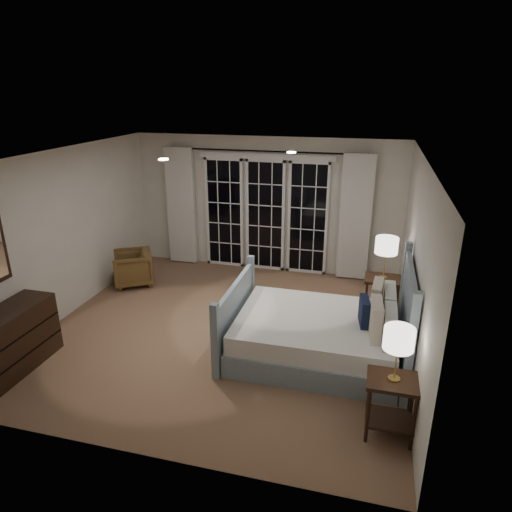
% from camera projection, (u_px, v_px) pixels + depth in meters
% --- Properties ---
extents(floor, '(5.00, 5.00, 0.00)m').
position_uv_depth(floor, '(225.00, 329.00, 6.65)').
color(floor, brown).
rests_on(floor, ground).
extents(ceiling, '(5.00, 5.00, 0.00)m').
position_uv_depth(ceiling, '(221.00, 156.00, 5.77)').
color(ceiling, silver).
rests_on(ceiling, wall_back).
extents(wall_left, '(0.02, 5.00, 2.50)m').
position_uv_depth(wall_left, '(64.00, 234.00, 6.80)').
color(wall_left, beige).
rests_on(wall_left, floor).
extents(wall_right, '(0.02, 5.00, 2.50)m').
position_uv_depth(wall_right, '(416.00, 266.00, 5.62)').
color(wall_right, beige).
rests_on(wall_right, floor).
extents(wall_back, '(5.00, 0.02, 2.50)m').
position_uv_depth(wall_back, '(266.00, 205.00, 8.48)').
color(wall_back, beige).
rests_on(wall_back, floor).
extents(wall_front, '(5.00, 0.02, 2.50)m').
position_uv_depth(wall_front, '(132.00, 342.00, 3.94)').
color(wall_front, beige).
rests_on(wall_front, floor).
extents(french_doors, '(2.50, 0.04, 2.20)m').
position_uv_depth(french_doors, '(265.00, 214.00, 8.49)').
color(french_doors, black).
rests_on(french_doors, wall_back).
extents(curtain_rod, '(3.50, 0.03, 0.03)m').
position_uv_depth(curtain_rod, '(265.00, 151.00, 8.03)').
color(curtain_rod, black).
rests_on(curtain_rod, wall_back).
extents(curtain_left, '(0.55, 0.10, 2.25)m').
position_uv_depth(curtain_left, '(181.00, 206.00, 8.79)').
color(curtain_left, silver).
rests_on(curtain_left, curtain_rod).
extents(curtain_right, '(0.55, 0.10, 2.25)m').
position_uv_depth(curtain_right, '(355.00, 218.00, 8.01)').
color(curtain_right, silver).
rests_on(curtain_right, curtain_rod).
extents(downlight_a, '(0.12, 0.12, 0.01)m').
position_uv_depth(downlight_a, '(291.00, 152.00, 6.13)').
color(downlight_a, white).
rests_on(downlight_a, ceiling).
extents(downlight_b, '(0.12, 0.12, 0.01)m').
position_uv_depth(downlight_b, '(163.00, 159.00, 5.55)').
color(downlight_b, white).
rests_on(downlight_b, ceiling).
extents(bed, '(2.23, 1.60, 1.30)m').
position_uv_depth(bed, '(321.00, 334.00, 5.88)').
color(bed, '#8697A2').
rests_on(bed, floor).
extents(nightstand_left, '(0.51, 0.41, 0.66)m').
position_uv_depth(nightstand_left, '(391.00, 399.00, 4.50)').
color(nightstand_left, black).
rests_on(nightstand_left, floor).
extents(nightstand_right, '(0.52, 0.42, 0.68)m').
position_uv_depth(nightstand_right, '(382.00, 292.00, 6.78)').
color(nightstand_right, black).
rests_on(nightstand_right, floor).
extents(lamp_left, '(0.29, 0.29, 0.56)m').
position_uv_depth(lamp_left, '(399.00, 339.00, 4.26)').
color(lamp_left, tan).
rests_on(lamp_left, nightstand_left).
extents(lamp_right, '(0.32, 0.32, 0.63)m').
position_uv_depth(lamp_right, '(387.00, 246.00, 6.53)').
color(lamp_right, tan).
rests_on(lamp_right, nightstand_right).
extents(armchair, '(0.90, 0.90, 0.61)m').
position_uv_depth(armchair, '(133.00, 268.00, 8.08)').
color(armchair, brown).
rests_on(armchair, floor).
extents(dresser, '(0.48, 1.13, 0.80)m').
position_uv_depth(dresser, '(14.00, 339.00, 5.63)').
color(dresser, black).
rests_on(dresser, floor).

